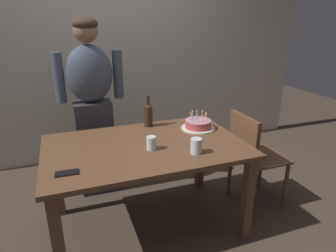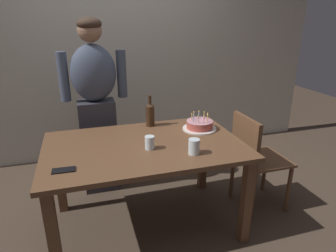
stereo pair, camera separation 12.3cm
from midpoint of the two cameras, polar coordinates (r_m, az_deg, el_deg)
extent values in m
plane|color=#47382B|center=(2.63, -5.43, -18.52)|extent=(10.00, 10.00, 0.00)
cube|color=beige|center=(3.60, -12.77, 14.22)|extent=(5.20, 0.10, 2.60)
cube|color=brown|center=(2.25, -6.03, -4.02)|extent=(1.50, 0.96, 0.03)
cube|color=brown|center=(2.06, -22.35, -20.45)|extent=(0.07, 0.07, 0.70)
cube|color=brown|center=(2.36, 13.74, -13.68)|extent=(0.07, 0.07, 0.70)
cube|color=brown|center=(2.74, -22.07, -9.53)|extent=(0.07, 0.07, 0.70)
cube|color=brown|center=(2.97, 5.05, -5.65)|extent=(0.07, 0.07, 0.70)
cylinder|color=white|center=(2.56, 4.49, -0.41)|extent=(0.29, 0.29, 0.01)
cylinder|color=#B24C42|center=(2.55, 4.52, 0.36)|extent=(0.22, 0.22, 0.06)
cylinder|color=#D18E9E|center=(2.53, 4.54, 1.08)|extent=(0.23, 0.23, 0.01)
cylinder|color=beige|center=(2.46, 4.27, 1.23)|extent=(0.01, 0.01, 0.05)
sphere|color=#F9C64C|center=(2.45, 4.29, 1.98)|extent=(0.01, 0.01, 0.01)
cylinder|color=pink|center=(2.47, 5.36, 1.26)|extent=(0.01, 0.01, 0.05)
sphere|color=#F9C64C|center=(2.46, 5.38, 2.01)|extent=(0.01, 0.01, 0.01)
cylinder|color=#EAB266|center=(2.50, 6.05, 1.51)|extent=(0.01, 0.01, 0.05)
sphere|color=#F9C64C|center=(2.49, 6.08, 2.25)|extent=(0.01, 0.01, 0.01)
cylinder|color=#EAB266|center=(2.55, 6.03, 1.85)|extent=(0.01, 0.01, 0.05)
sphere|color=#F9C64C|center=(2.54, 6.06, 2.58)|extent=(0.01, 0.01, 0.01)
cylinder|color=#EAB266|center=(2.58, 5.33, 2.12)|extent=(0.01, 0.01, 0.05)
sphere|color=#F9C64C|center=(2.57, 5.36, 2.85)|extent=(0.01, 0.01, 0.01)
cylinder|color=#93B7DB|center=(2.59, 4.30, 2.21)|extent=(0.01, 0.01, 0.05)
sphere|color=#F9C64C|center=(2.58, 4.32, 2.93)|extent=(0.01, 0.01, 0.01)
cylinder|color=#93B7DB|center=(2.57, 3.37, 2.07)|extent=(0.01, 0.01, 0.05)
sphere|color=#F9C64C|center=(2.56, 3.39, 2.80)|extent=(0.01, 0.01, 0.01)
cylinder|color=#EAB266|center=(2.53, 2.98, 1.77)|extent=(0.01, 0.01, 0.05)
sphere|color=#F9C64C|center=(2.51, 2.99, 2.50)|extent=(0.01, 0.01, 0.01)
cylinder|color=#93B7DB|center=(2.48, 3.32, 1.43)|extent=(0.01, 0.01, 0.05)
sphere|color=#F9C64C|center=(2.47, 3.34, 2.18)|extent=(0.01, 0.01, 0.01)
cylinder|color=silver|center=(2.14, -4.91, -3.34)|extent=(0.07, 0.07, 0.10)
cylinder|color=silver|center=(2.08, 3.83, -3.91)|extent=(0.08, 0.08, 0.11)
cylinder|color=#382314|center=(2.60, -5.22, 1.88)|extent=(0.08, 0.08, 0.18)
cone|color=#382314|center=(2.57, -5.29, 4.09)|extent=(0.08, 0.08, 0.03)
cylinder|color=#382314|center=(2.55, -5.33, 5.14)|extent=(0.03, 0.03, 0.07)
cube|color=black|center=(1.96, -20.83, -8.58)|extent=(0.15, 0.08, 0.01)
cube|color=#33333D|center=(2.96, -14.98, -4.08)|extent=(0.34, 0.23, 0.92)
ellipsoid|color=#424C60|center=(2.76, -16.32, 9.71)|extent=(0.41, 0.27, 0.52)
sphere|color=#936B51|center=(2.72, -17.11, 17.39)|extent=(0.21, 0.21, 0.21)
ellipsoid|color=#38281E|center=(2.70, -17.21, 18.48)|extent=(0.21, 0.21, 0.12)
cylinder|color=#424C60|center=(2.82, -11.00, 9.83)|extent=(0.09, 0.09, 0.44)
cylinder|color=#424C60|center=(2.79, -21.69, 8.66)|extent=(0.09, 0.09, 0.44)
cube|color=brown|center=(2.78, 16.14, -5.79)|extent=(0.42, 0.42, 0.02)
cube|color=brown|center=(2.60, 13.18, -2.33)|extent=(0.04, 0.40, 0.40)
cylinder|color=brown|center=(2.88, 20.75, -10.81)|extent=(0.04, 0.04, 0.45)
cylinder|color=brown|center=(3.12, 16.50, -7.81)|extent=(0.04, 0.04, 0.45)
cylinder|color=brown|center=(2.68, 14.72, -12.57)|extent=(0.04, 0.04, 0.45)
cylinder|color=brown|center=(2.93, 10.74, -9.15)|extent=(0.04, 0.04, 0.45)
camera|label=1|loc=(0.06, -91.52, -0.55)|focal=31.29mm
camera|label=2|loc=(0.06, 88.48, 0.55)|focal=31.29mm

